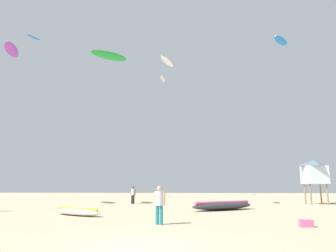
{
  "coord_description": "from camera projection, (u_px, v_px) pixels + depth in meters",
  "views": [
    {
      "loc": [
        1.66,
        -10.3,
        1.89
      ],
      "look_at": [
        0.0,
        16.37,
        6.71
      ],
      "focal_mm": 34.4,
      "sensor_mm": 36.0,
      "label": 1
    }
  ],
  "objects": [
    {
      "name": "cooler_box",
      "position": [
        306.0,
        223.0,
        14.29
      ],
      "size": [
        0.56,
        0.36,
        0.32
      ],
      "primitive_type": "cube",
      "color": "#E5598C",
      "rests_on": "ground"
    },
    {
      "name": "kite_aloft_6",
      "position": [
        33.0,
        37.0,
        44.46
      ],
      "size": [
        1.54,
        2.13,
        0.34
      ],
      "color": "blue"
    },
    {
      "name": "kite_grounded_near",
      "position": [
        223.0,
        206.0,
        23.61
      ],
      "size": [
        5.32,
        4.35,
        0.66
      ],
      "color": "#2D2D33",
      "rests_on": "ground"
    },
    {
      "name": "kite_grounded_mid",
      "position": [
        77.0,
        212.0,
        19.48
      ],
      "size": [
        3.85,
        2.92,
        0.5
      ],
      "color": "white",
      "rests_on": "ground"
    },
    {
      "name": "person_left",
      "position": [
        133.0,
        194.0,
        31.31
      ],
      "size": [
        0.52,
        0.37,
        1.65
      ],
      "rotation": [
        0.0,
        0.0,
        4.38
      ],
      "color": "black",
      "rests_on": "ground"
    },
    {
      "name": "kite_aloft_3",
      "position": [
        281.0,
        41.0,
        29.37
      ],
      "size": [
        2.02,
        2.24,
        0.5
      ],
      "color": "blue"
    },
    {
      "name": "kite_aloft_4",
      "position": [
        163.0,
        79.0,
        53.27
      ],
      "size": [
        0.87,
        2.93,
        0.71
      ],
      "color": "white"
    },
    {
      "name": "ground_plane",
      "position": [
        135.0,
        246.0,
        9.88
      ],
      "size": [
        120.0,
        120.0,
        0.0
      ],
      "primitive_type": "plane",
      "color": "#C6B28C"
    },
    {
      "name": "kite_aloft_2",
      "position": [
        109.0,
        56.0,
        31.74
      ],
      "size": [
        3.66,
        3.16,
        0.75
      ],
      "color": "green"
    },
    {
      "name": "kite_aloft_0",
      "position": [
        12.0,
        50.0,
        29.62
      ],
      "size": [
        2.15,
        3.74,
        0.51
      ],
      "color": "purple"
    },
    {
      "name": "person_foreground",
      "position": [
        159.0,
        202.0,
        15.33
      ],
      "size": [
        0.57,
        0.4,
        1.79
      ],
      "rotation": [
        0.0,
        0.0,
        1.28
      ],
      "color": "teal",
      "rests_on": "ground"
    },
    {
      "name": "lifeguard_tower",
      "position": [
        314.0,
        172.0,
        30.8
      ],
      "size": [
        2.3,
        2.3,
        4.15
      ],
      "color": "#8C704C",
      "rests_on": "ground"
    },
    {
      "name": "kite_aloft_1",
      "position": [
        167.0,
        61.0,
        29.44
      ],
      "size": [
        1.52,
        2.89,
        0.45
      ],
      "color": "white"
    }
  ]
}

